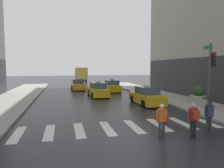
{
  "coord_description": "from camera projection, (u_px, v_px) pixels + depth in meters",
  "views": [
    {
      "loc": [
        -3.1,
        -7.97,
        3.35
      ],
      "look_at": [
        0.67,
        8.0,
        2.04
      ],
      "focal_mm": 33.17,
      "sensor_mm": 36.0,
      "label": 1
    }
  ],
  "objects": [
    {
      "name": "taxi_fourth",
      "position": [
        78.0,
        85.0,
        31.21
      ],
      "size": [
        1.99,
        4.57,
        1.8
      ],
      "color": "gold",
      "rests_on": "ground"
    },
    {
      "name": "taxi_second",
      "position": [
        98.0,
        90.0,
        24.01
      ],
      "size": [
        2.04,
        4.59,
        1.8
      ],
      "color": "yellow",
      "rests_on": "ground"
    },
    {
      "name": "taxi_third",
      "position": [
        112.0,
        86.0,
        28.83
      ],
      "size": [
        1.98,
        4.56,
        1.8
      ],
      "color": "yellow",
      "rests_on": "ground"
    },
    {
      "name": "planter_near_corner",
      "position": [
        198.0,
        96.0,
        17.77
      ],
      "size": [
        1.1,
        1.1,
        1.6
      ],
      "color": "#A8A399",
      "rests_on": "curb_right"
    },
    {
      "name": "crosswalk_markings",
      "position": [
        121.0,
        127.0,
        11.62
      ],
      "size": [
        11.3,
        2.8,
        0.01
      ],
      "color": "silver",
      "rests_on": "ground"
    },
    {
      "name": "traffic_light_pole",
      "position": [
        211.0,
        69.0,
        13.84
      ],
      "size": [
        0.44,
        0.84,
        4.8
      ],
      "color": "#47474C",
      "rests_on": "curb_right"
    },
    {
      "name": "ground_plane",
      "position": [
        140.0,
        147.0,
        8.71
      ],
      "size": [
        160.0,
        160.0,
        0.0
      ],
      "primitive_type": "plane",
      "color": "#26262B"
    },
    {
      "name": "pedestrian_with_umbrella",
      "position": [
        211.0,
        103.0,
        10.7
      ],
      "size": [
        0.96,
        0.96,
        1.94
      ],
      "color": "#333338",
      "rests_on": "ground"
    },
    {
      "name": "pedestrian_with_handbag",
      "position": [
        162.0,
        119.0,
        9.71
      ],
      "size": [
        0.6,
        0.24,
        1.65
      ],
      "color": "#333338",
      "rests_on": "ground"
    },
    {
      "name": "taxi_lead",
      "position": [
        147.0,
        96.0,
        18.85
      ],
      "size": [
        2.01,
        4.58,
        1.8
      ],
      "color": "gold",
      "rests_on": "ground"
    },
    {
      "name": "pedestrian_with_backpack",
      "position": [
        194.0,
        118.0,
        9.85
      ],
      "size": [
        0.55,
        0.43,
        1.65
      ],
      "color": "black",
      "rests_on": "ground"
    },
    {
      "name": "box_truck",
      "position": [
        81.0,
        74.0,
        46.64
      ],
      "size": [
        2.45,
        7.6,
        3.35
      ],
      "color": "#2D2D2D",
      "rests_on": "ground"
    }
  ]
}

